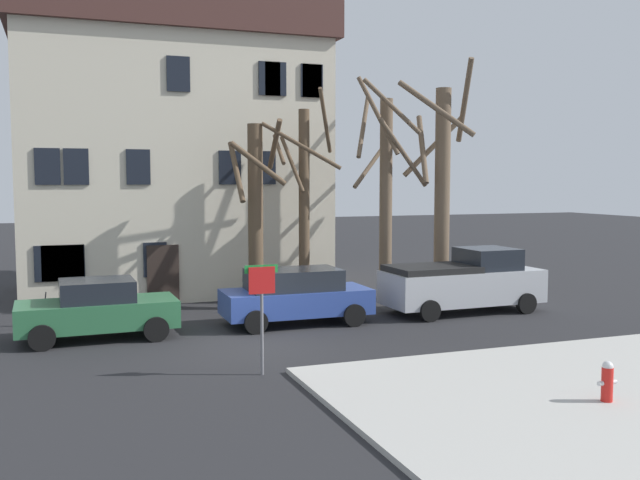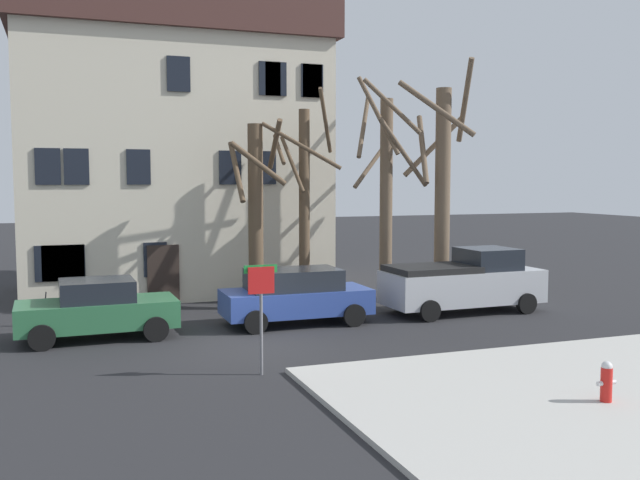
% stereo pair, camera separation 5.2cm
% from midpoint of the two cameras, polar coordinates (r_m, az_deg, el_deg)
% --- Properties ---
extents(ground_plane, '(120.00, 120.00, 0.00)m').
position_cam_midpoint_polar(ground_plane, '(18.94, -5.53, -8.48)').
color(ground_plane, '#262628').
extents(sidewalk_slab, '(11.79, 8.63, 0.12)m').
position_cam_midpoint_polar(sidewalk_slab, '(15.66, 23.95, -11.51)').
color(sidewalk_slab, '#B7B5AD').
rests_on(sidewalk_slab, ground_plane).
extents(building_main, '(11.70, 7.52, 11.13)m').
position_cam_midpoint_polar(building_main, '(28.83, -11.93, 7.30)').
color(building_main, beige).
rests_on(building_main, ground_plane).
extents(tree_bare_near, '(1.85, 1.80, 6.37)m').
position_cam_midpoint_polar(tree_bare_near, '(23.86, -5.26, 2.35)').
color(tree_bare_near, brown).
rests_on(tree_bare_near, ground_plane).
extents(tree_bare_mid, '(2.90, 2.81, 7.46)m').
position_cam_midpoint_polar(tree_bare_mid, '(24.81, -1.38, 3.40)').
color(tree_bare_mid, brown).
rests_on(tree_bare_mid, ground_plane).
extents(tree_bare_far, '(2.53, 2.58, 8.02)m').
position_cam_midpoint_polar(tree_bare_far, '(25.83, 5.19, 4.24)').
color(tree_bare_far, brown).
rests_on(tree_bare_far, ground_plane).
extents(tree_bare_end, '(3.30, 3.33, 8.55)m').
position_cam_midpoint_polar(tree_bare_end, '(25.64, 9.70, 4.42)').
color(tree_bare_end, brown).
rests_on(tree_bare_end, ground_plane).
extents(car_green_sedan, '(4.27, 2.15, 1.64)m').
position_cam_midpoint_polar(car_green_sedan, '(20.46, -17.52, -5.33)').
color(car_green_sedan, '#2D6B42').
rests_on(car_green_sedan, ground_plane).
extents(car_blue_wagon, '(4.45, 2.10, 1.68)m').
position_cam_midpoint_polar(car_blue_wagon, '(21.49, -2.06, -4.47)').
color(car_blue_wagon, '#2D4799').
rests_on(car_blue_wagon, ground_plane).
extents(pickup_truck_silver, '(5.34, 2.29, 2.10)m').
position_cam_midpoint_polar(pickup_truck_silver, '(23.86, 11.43, -3.31)').
color(pickup_truck_silver, '#B7BABF').
rests_on(pickup_truck_silver, ground_plane).
extents(fire_hydrant, '(0.42, 0.22, 0.79)m').
position_cam_midpoint_polar(fire_hydrant, '(14.89, 22.00, -10.43)').
color(fire_hydrant, red).
rests_on(fire_hydrant, sidewalk_slab).
extents(street_sign_pole, '(0.76, 0.07, 2.48)m').
position_cam_midpoint_polar(street_sign_pole, '(15.85, -4.80, -4.65)').
color(street_sign_pole, slate).
rests_on(street_sign_pole, ground_plane).
extents(bicycle_leaning, '(1.72, 0.44, 1.03)m').
position_cam_midpoint_polar(bicycle_leaning, '(22.75, -20.76, -5.57)').
color(bicycle_leaning, black).
rests_on(bicycle_leaning, ground_plane).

